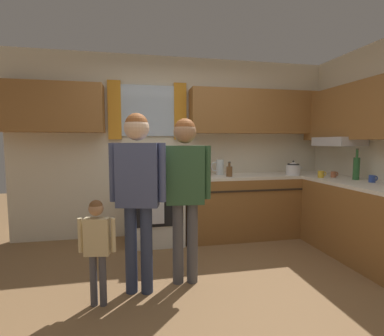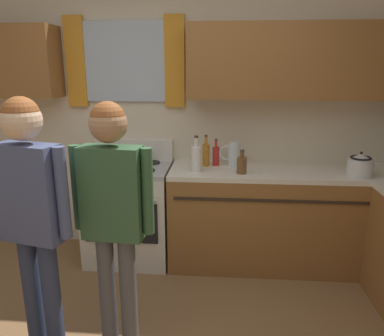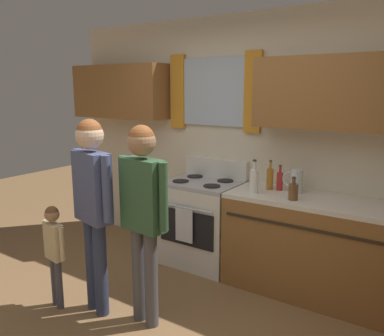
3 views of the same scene
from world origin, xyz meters
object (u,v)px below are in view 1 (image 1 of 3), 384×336
at_px(stove_oven, 154,208).
at_px(adult_holding_child, 138,182).
at_px(bottle_oil_amber, 203,168).
at_px(water_pitcher, 220,167).
at_px(bottle_wine_green, 356,168).
at_px(bottle_sauce_red, 209,168).
at_px(bottle_milk_white, 201,168).
at_px(cup_terracotta, 334,174).
at_px(mug_mustard_yellow, 321,174).
at_px(mug_cobalt_blue, 372,179).
at_px(bottle_squat_brown, 229,171).
at_px(small_child, 97,240).
at_px(adult_in_plaid, 185,181).
at_px(stovetop_kettle, 293,168).

height_order(stove_oven, adult_holding_child, adult_holding_child).
relative_size(bottle_oil_amber, adult_holding_child, 0.18).
bearing_deg(bottle_oil_amber, water_pitcher, 3.97).
bearing_deg(bottle_wine_green, stove_oven, 162.47).
distance_m(bottle_wine_green, bottle_sauce_red, 1.90).
xyz_separation_m(bottle_milk_white, cup_terracotta, (1.74, -0.39, -0.08)).
bearing_deg(adult_holding_child, mug_mustard_yellow, 18.32).
bearing_deg(mug_mustard_yellow, mug_cobalt_blue, -59.35).
bearing_deg(stove_oven, bottle_squat_brown, -8.62).
height_order(bottle_wine_green, bottle_squat_brown, bottle_wine_green).
bearing_deg(adult_holding_child, mug_cobalt_blue, 5.97).
height_order(bottle_oil_amber, small_child, bottle_oil_amber).
bearing_deg(stove_oven, bottle_oil_amber, 5.94).
relative_size(bottle_sauce_red, adult_in_plaid, 0.15).
distance_m(stovetop_kettle, water_pitcher, 1.06).
xyz_separation_m(bottle_wine_green, bottle_sauce_red, (-1.68, 0.88, -0.06)).
relative_size(mug_mustard_yellow, stovetop_kettle, 0.44).
height_order(water_pitcher, adult_in_plaid, adult_in_plaid).
bearing_deg(cup_terracotta, bottle_wine_green, -69.36).
relative_size(bottle_oil_amber, adult_in_plaid, 0.18).
xyz_separation_m(cup_terracotta, adult_holding_child, (-2.60, -0.80, 0.08)).
height_order(bottle_wine_green, small_child, bottle_wine_green).
relative_size(stovetop_kettle, adult_holding_child, 0.17).
xyz_separation_m(mug_mustard_yellow, stovetop_kettle, (-0.20, 0.35, 0.05)).
bearing_deg(water_pitcher, small_child, -134.58).
bearing_deg(water_pitcher, cup_terracotta, -22.94).
height_order(bottle_sauce_red, adult_in_plaid, adult_in_plaid).
bearing_deg(adult_holding_child, bottle_wine_green, 10.94).
relative_size(mug_mustard_yellow, adult_holding_child, 0.07).
bearing_deg(mug_mustard_yellow, adult_holding_child, -161.68).
bearing_deg(cup_terracotta, mug_cobalt_blue, -77.17).
relative_size(bottle_wine_green, water_pitcher, 1.79).
bearing_deg(adult_in_plaid, bottle_oil_amber, 69.05).
distance_m(bottle_milk_white, stovetop_kettle, 1.36).
distance_m(stovetop_kettle, small_child, 2.90).
relative_size(bottle_milk_white, water_pitcher, 1.42).
distance_m(bottle_wine_green, bottle_squat_brown, 1.59).
bearing_deg(bottle_sauce_red, small_child, -131.34).
xyz_separation_m(stove_oven, adult_holding_child, (-0.23, -1.31, 0.56)).
xyz_separation_m(stove_oven, small_child, (-0.57, -1.45, 0.10)).
height_order(stove_oven, bottle_squat_brown, bottle_squat_brown).
bearing_deg(mug_cobalt_blue, adult_in_plaid, -175.32).
bearing_deg(bottle_wine_green, stovetop_kettle, 127.94).
height_order(bottle_sauce_red, stovetop_kettle, bottle_sauce_red).
xyz_separation_m(bottle_wine_green, small_child, (-3.05, -0.67, -0.49)).
bearing_deg(bottle_squat_brown, bottle_milk_white, 175.60).
xyz_separation_m(bottle_oil_amber, cup_terracotta, (1.67, -0.58, -0.07)).
bearing_deg(small_child, mug_mustard_yellow, 18.97).
bearing_deg(small_child, stovetop_kettle, 26.95).
bearing_deg(stovetop_kettle, mug_mustard_yellow, -60.57).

